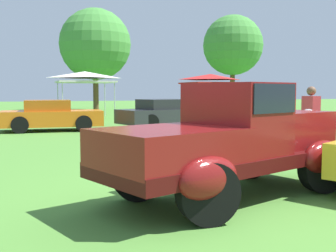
{
  "coord_description": "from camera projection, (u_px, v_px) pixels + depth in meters",
  "views": [
    {
      "loc": [
        -2.93,
        -5.7,
        1.58
      ],
      "look_at": [
        -0.19,
        2.04,
        0.89
      ],
      "focal_mm": 44.61,
      "sensor_mm": 36.0,
      "label": 1
    }
  ],
  "objects": [
    {
      "name": "ground_plane",
      "position": [
        223.0,
        193.0,
        6.46
      ],
      "size": [
        120.0,
        120.0,
        0.0
      ],
      "primitive_type": "plane",
      "color": "#4C8433"
    },
    {
      "name": "canopy_tent_center_field",
      "position": [
        85.0,
        76.0,
        24.22
      ],
      "size": [
        3.18,
        3.18,
        2.71
      ],
      "color": "#B7B7BC",
      "rests_on": "ground_plane"
    },
    {
      "name": "show_car_charcoal",
      "position": [
        164.0,
        113.0,
        18.15
      ],
      "size": [
        4.39,
        2.75,
        1.22
      ],
      "color": "#28282D",
      "rests_on": "ground_plane"
    },
    {
      "name": "show_car_yellow",
      "position": [
        244.0,
        111.0,
        20.28
      ],
      "size": [
        4.55,
        2.72,
        1.22
      ],
      "color": "yellow",
      "rests_on": "ground_plane"
    },
    {
      "name": "canopy_tent_right_field",
      "position": [
        211.0,
        78.0,
        27.95
      ],
      "size": [
        3.37,
        3.37,
        2.71
      ],
      "color": "#B7B7BC",
      "rests_on": "ground_plane"
    },
    {
      "name": "treeline_mid_left",
      "position": [
        95.0,
        44.0,
        33.49
      ],
      "size": [
        5.72,
        5.72,
        8.17
      ],
      "color": "brown",
      "rests_on": "ground_plane"
    },
    {
      "name": "treeline_center",
      "position": [
        233.0,
        45.0,
        37.44
      ],
      "size": [
        5.37,
        5.37,
        8.36
      ],
      "color": "brown",
      "rests_on": "ground_plane"
    },
    {
      "name": "spectator_between_cars",
      "position": [
        311.0,
        119.0,
        10.0
      ],
      "size": [
        0.25,
        0.41,
        1.69
      ],
      "color": "#383838",
      "rests_on": "ground_plane"
    },
    {
      "name": "show_car_orange",
      "position": [
        51.0,
        116.0,
        16.48
      ],
      "size": [
        3.98,
        1.9,
        1.22
      ],
      "color": "orange",
      "rests_on": "ground_plane"
    },
    {
      "name": "feature_pickup_truck",
      "position": [
        232.0,
        139.0,
        6.19
      ],
      "size": [
        4.42,
        2.86,
        1.7
      ],
      "color": "#400B0B",
      "rests_on": "ground_plane"
    }
  ]
}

